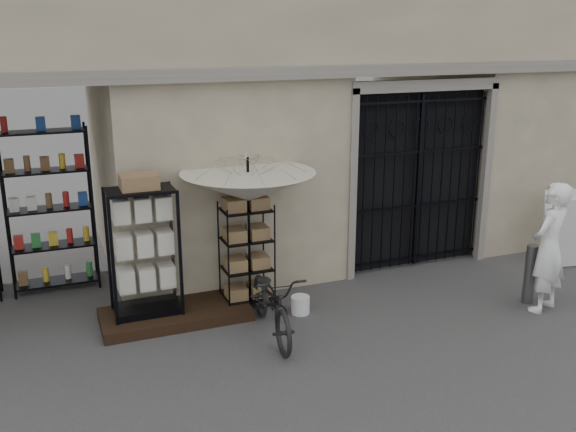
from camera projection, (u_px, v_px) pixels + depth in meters
name	position (u px, v px, depth m)	size (l,w,h in m)	color
ground	(385.00, 338.00, 8.27)	(80.00, 80.00, 0.00)	black
iron_gate	(413.00, 177.00, 10.50)	(2.50, 0.21, 3.00)	black
step_platform	(176.00, 314.00, 8.79)	(2.00, 0.90, 0.15)	black
display_cabinet	(144.00, 258.00, 8.48)	(0.90, 0.60, 1.86)	black
wire_rack	(247.00, 257.00, 9.03)	(0.80, 0.70, 1.53)	black
market_umbrella	(248.00, 179.00, 8.67)	(1.66, 1.70, 2.62)	black
white_bucket	(300.00, 305.00, 8.97)	(0.26, 0.26, 0.25)	silver
bicycle	(272.00, 334.00, 8.38)	(0.61, 0.92, 1.76)	black
steel_bollard	(530.00, 274.00, 9.23)	(0.16, 0.16, 0.88)	#5A5A5A
shopkeeper	(541.00, 309.00, 9.13)	(0.68, 1.85, 0.44)	white
easel_sign	(567.00, 230.00, 10.59)	(0.71, 0.78, 1.23)	silver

